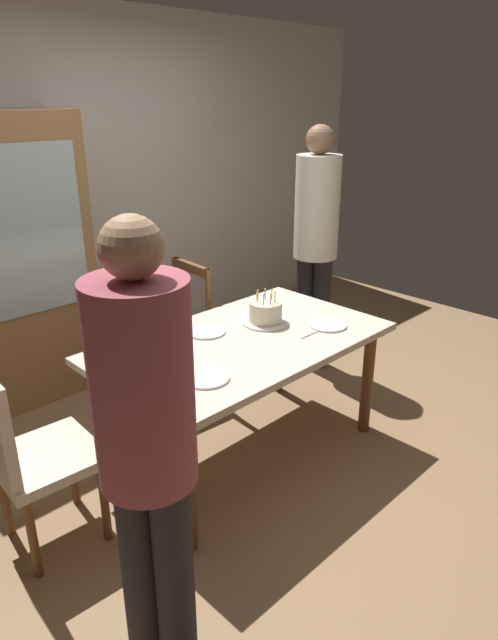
{
  "coord_description": "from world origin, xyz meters",
  "views": [
    {
      "loc": [
        -1.94,
        -2.0,
        1.97
      ],
      "look_at": [
        0.05,
        0.0,
        0.83
      ],
      "focal_mm": 31.23,
      "sensor_mm": 36.0,
      "label": 1
    }
  ],
  "objects_px": {
    "birthday_cake": "(266,313)",
    "plate_far_side": "(206,332)",
    "plate_near_celebrant": "(206,378)",
    "plate_near_guest": "(328,325)",
    "china_cabinet": "(2,267)",
    "chair_spindle_back": "(173,338)",
    "dining_table": "(243,354)",
    "person_celebrant": "(147,440)",
    "person_guest": "(316,235)",
    "chair_upholstered": "(25,450)"
  },
  "relations": [
    {
      "from": "plate_far_side",
      "to": "person_celebrant",
      "type": "relative_size",
      "value": 0.13
    },
    {
      "from": "birthday_cake",
      "to": "plate_near_guest",
      "type": "relative_size",
      "value": 1.27
    },
    {
      "from": "plate_far_side",
      "to": "china_cabinet",
      "type": "height_order",
      "value": "china_cabinet"
    },
    {
      "from": "birthday_cake",
      "to": "china_cabinet",
      "type": "bearing_deg",
      "value": 121.36
    },
    {
      "from": "dining_table",
      "to": "birthday_cake",
      "type": "relative_size",
      "value": 5.76
    },
    {
      "from": "person_celebrant",
      "to": "chair_upholstered",
      "type": "bearing_deg",
      "value": 95.33
    },
    {
      "from": "birthday_cake",
      "to": "chair_spindle_back",
      "type": "bearing_deg",
      "value": 101.78
    },
    {
      "from": "dining_table",
      "to": "plate_near_celebrant",
      "type": "relative_size",
      "value": 7.34
    },
    {
      "from": "plate_near_celebrant",
      "to": "chair_spindle_back",
      "type": "bearing_deg",
      "value": 60.91
    },
    {
      "from": "person_celebrant",
      "to": "plate_near_celebrant",
      "type": "bearing_deg",
      "value": 36.7
    },
    {
      "from": "birthday_cake",
      "to": "plate_far_side",
      "type": "relative_size",
      "value": 1.27
    },
    {
      "from": "plate_near_celebrant",
      "to": "person_guest",
      "type": "relative_size",
      "value": 0.12
    },
    {
      "from": "dining_table",
      "to": "person_celebrant",
      "type": "relative_size",
      "value": 0.96
    },
    {
      "from": "plate_near_celebrant",
      "to": "person_celebrant",
      "type": "relative_size",
      "value": 0.13
    },
    {
      "from": "dining_table",
      "to": "chair_spindle_back",
      "type": "relative_size",
      "value": 1.7
    },
    {
      "from": "plate_near_guest",
      "to": "chair_spindle_back",
      "type": "xyz_separation_m",
      "value": [
        -0.37,
        1.0,
        -0.28
      ]
    },
    {
      "from": "chair_spindle_back",
      "to": "person_guest",
      "type": "distance_m",
      "value": 1.27
    },
    {
      "from": "birthday_cake",
      "to": "person_celebrant",
      "type": "distance_m",
      "value": 1.6
    },
    {
      "from": "plate_near_guest",
      "to": "person_celebrant",
      "type": "bearing_deg",
      "value": -162.61
    },
    {
      "from": "dining_table",
      "to": "plate_near_celebrant",
      "type": "xyz_separation_m",
      "value": [
        -0.44,
        -0.21,
        0.09
      ]
    },
    {
      "from": "plate_far_side",
      "to": "chair_upholstered",
      "type": "xyz_separation_m",
      "value": [
        -1.12,
        -0.07,
        -0.21
      ]
    },
    {
      "from": "chair_spindle_back",
      "to": "china_cabinet",
      "type": "relative_size",
      "value": 0.5
    },
    {
      "from": "plate_near_celebrant",
      "to": "chair_spindle_back",
      "type": "distance_m",
      "value": 1.18
    },
    {
      "from": "chair_spindle_back",
      "to": "china_cabinet",
      "type": "height_order",
      "value": "china_cabinet"
    },
    {
      "from": "plate_far_side",
      "to": "chair_spindle_back",
      "type": "distance_m",
      "value": 0.67
    },
    {
      "from": "plate_near_guest",
      "to": "china_cabinet",
      "type": "height_order",
      "value": "china_cabinet"
    },
    {
      "from": "plate_near_guest",
      "to": "person_celebrant",
      "type": "xyz_separation_m",
      "value": [
        -1.6,
        -0.5,
        0.22
      ]
    },
    {
      "from": "plate_near_celebrant",
      "to": "person_celebrant",
      "type": "bearing_deg",
      "value": -143.3
    },
    {
      "from": "plate_near_guest",
      "to": "china_cabinet",
      "type": "relative_size",
      "value": 0.12
    },
    {
      "from": "birthday_cake",
      "to": "plate_far_side",
      "type": "bearing_deg",
      "value": 158.31
    },
    {
      "from": "plate_far_side",
      "to": "birthday_cake",
      "type": "bearing_deg",
      "value": -21.69
    },
    {
      "from": "plate_far_side",
      "to": "chair_spindle_back",
      "type": "xyz_separation_m",
      "value": [
        0.19,
        0.58,
        -0.28
      ]
    },
    {
      "from": "plate_far_side",
      "to": "china_cabinet",
      "type": "distance_m",
      "value": 1.47
    },
    {
      "from": "chair_upholstered",
      "to": "dining_table",
      "type": "bearing_deg",
      "value": -6.68
    },
    {
      "from": "chair_upholstered",
      "to": "person_guest",
      "type": "bearing_deg",
      "value": 7.9
    },
    {
      "from": "plate_near_celebrant",
      "to": "plate_far_side",
      "type": "distance_m",
      "value": 0.56
    },
    {
      "from": "dining_table",
      "to": "birthday_cake",
      "type": "xyz_separation_m",
      "value": [
        0.26,
        0.08,
        0.15
      ]
    },
    {
      "from": "chair_upholstered",
      "to": "person_celebrant",
      "type": "relative_size",
      "value": 0.57
    },
    {
      "from": "birthday_cake",
      "to": "chair_spindle_back",
      "type": "relative_size",
      "value": 0.29
    },
    {
      "from": "dining_table",
      "to": "person_guest",
      "type": "distance_m",
      "value": 1.35
    },
    {
      "from": "plate_near_guest",
      "to": "person_guest",
      "type": "xyz_separation_m",
      "value": [
        0.72,
        0.68,
        0.29
      ]
    },
    {
      "from": "plate_near_guest",
      "to": "china_cabinet",
      "type": "bearing_deg",
      "value": 122.47
    },
    {
      "from": "chair_upholstered",
      "to": "china_cabinet",
      "type": "height_order",
      "value": "china_cabinet"
    },
    {
      "from": "plate_near_guest",
      "to": "china_cabinet",
      "type": "xyz_separation_m",
      "value": [
        -1.13,
        1.77,
        0.21
      ]
    },
    {
      "from": "plate_near_celebrant",
      "to": "plate_far_side",
      "type": "xyz_separation_m",
      "value": [
        0.36,
        0.42,
        0.0
      ]
    },
    {
      "from": "china_cabinet",
      "to": "chair_spindle_back",
      "type": "bearing_deg",
      "value": -45.55
    },
    {
      "from": "birthday_cake",
      "to": "plate_near_celebrant",
      "type": "relative_size",
      "value": 1.27
    },
    {
      "from": "plate_near_guest",
      "to": "chair_upholstered",
      "type": "bearing_deg",
      "value": 168.18
    },
    {
      "from": "plate_near_celebrant",
      "to": "chair_upholstered",
      "type": "height_order",
      "value": "chair_upholstered"
    },
    {
      "from": "birthday_cake",
      "to": "plate_near_celebrant",
      "type": "height_order",
      "value": "birthday_cake"
    }
  ]
}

